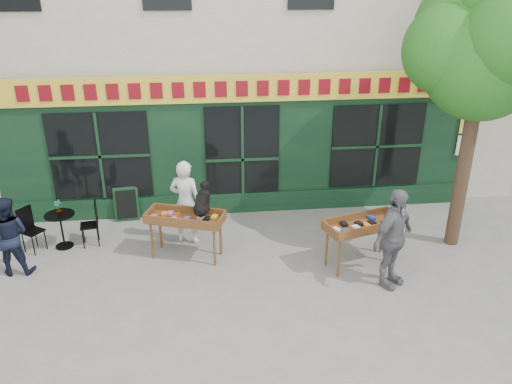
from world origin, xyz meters
TOP-DOWN VIEW (x-y plane):
  - ground at (0.00, 0.00)m, footprint 80.00×80.00m
  - street_tree at (4.34, 0.36)m, footprint 3.05×2.90m
  - book_cart_center at (-1.31, 0.35)m, footprint 1.62×1.07m
  - dog at (-0.96, 0.30)m, footprint 0.51×0.68m
  - woman at (-1.31, 1.00)m, footprint 0.77×0.63m
  - book_cart_right at (2.09, -0.32)m, footprint 1.61×1.03m
  - man_right at (2.39, -1.07)m, footprint 1.17×1.04m
  - bistro_table at (-3.90, 1.03)m, footprint 0.60×0.60m
  - bistro_chair_left at (-4.52, 0.98)m, footprint 0.51×0.50m
  - bistro_chair_right at (-3.26, 1.10)m, footprint 0.42×0.42m
  - potted_plant at (-3.90, 1.03)m, footprint 0.19×0.16m
  - man_left at (-4.60, 0.13)m, footprint 0.76×0.59m
  - chalkboard at (-2.72, 2.19)m, footprint 0.58×0.25m

SIDE VIEW (x-z plane):
  - ground at x=0.00m, z-range 0.00..0.00m
  - chalkboard at x=-2.72m, z-range 0.01..0.79m
  - bistro_table at x=-3.90m, z-range 0.16..0.92m
  - bistro_chair_left at x=-4.52m, z-range 0.08..1.03m
  - bistro_chair_right at x=-3.26m, z-range 0.08..1.03m
  - man_left at x=-4.60m, z-range 0.00..1.56m
  - book_cart_center at x=-1.31m, z-range 0.33..1.32m
  - book_cart_right at x=2.09m, z-range 0.33..1.32m
  - woman at x=-1.31m, z-range 0.00..1.83m
  - potted_plant at x=-3.90m, z-range 0.76..1.07m
  - man_right at x=2.39m, z-range 0.00..1.90m
  - dog at x=-0.96m, z-range 0.99..1.59m
  - street_tree at x=4.34m, z-range 1.31..6.91m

